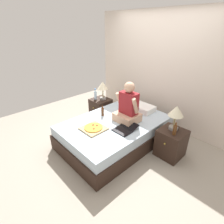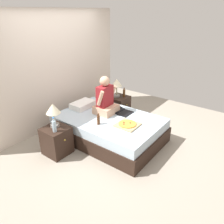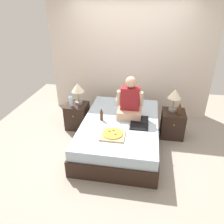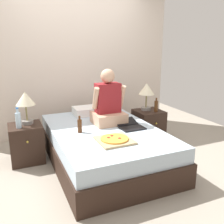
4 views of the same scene
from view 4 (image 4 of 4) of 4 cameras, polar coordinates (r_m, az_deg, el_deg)
ground_plane at (r=3.59m, az=-1.75°, el=-11.19°), size 5.61×5.61×0.00m
wall_back at (r=4.58m, az=-8.56°, el=10.67°), size 3.61×0.12×2.50m
bed at (r=3.49m, az=-1.79°, el=-7.63°), size 1.40×2.11×0.49m
nightstand_left at (r=3.70m, az=-18.95°, el=-6.75°), size 0.44×0.47×0.53m
lamp_on_left_nightstand at (r=3.58m, az=-19.19°, el=2.42°), size 0.26×0.26×0.45m
water_bottle at (r=3.49m, az=-20.65°, el=-1.68°), size 0.07×0.07×0.28m
nightstand_right at (r=4.28m, az=8.31°, el=-3.09°), size 0.44×0.47×0.53m
lamp_on_right_nightstand at (r=4.17m, az=7.90°, el=4.79°), size 0.26×0.26×0.45m
beer_bottle at (r=4.14m, az=10.04°, el=1.38°), size 0.06×0.06×0.23m
pillow at (r=4.10m, az=-5.11°, el=0.36°), size 0.52×0.34×0.12m
person_seated at (r=3.55m, az=-0.88°, el=1.88°), size 0.47×0.40×0.78m
laptop at (r=3.45m, az=4.15°, el=-3.18°), size 0.32×0.42×0.07m
pizza_box at (r=2.95m, az=0.58°, el=-6.38°), size 0.40×0.40×0.05m
beer_bottle_on_bed at (r=3.25m, az=-7.39°, el=-3.11°), size 0.06×0.06×0.22m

